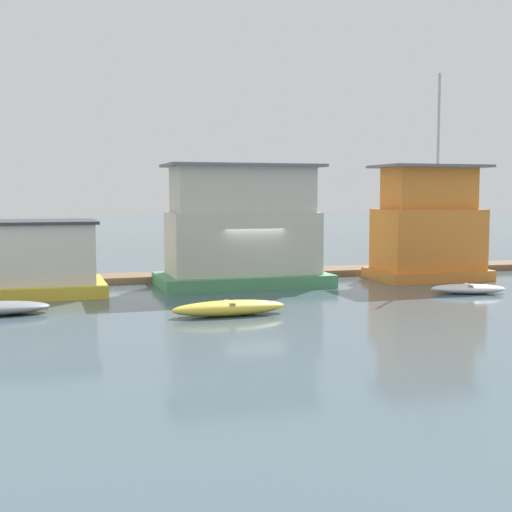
# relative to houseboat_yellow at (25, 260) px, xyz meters

# --- Properties ---
(ground_plane) EXTENTS (200.00, 200.00, 0.00)m
(ground_plane) POSITION_rel_houseboat_yellow_xyz_m (8.94, -0.41, -1.37)
(ground_plane) COLOR #475B66
(dock_walkway) EXTENTS (33.80, 2.14, 0.30)m
(dock_walkway) POSITION_rel_houseboat_yellow_xyz_m (8.94, 2.96, -1.22)
(dock_walkway) COLOR brown
(dock_walkway) RESTS_ON ground_plane
(houseboat_yellow) EXTENTS (5.99, 4.17, 2.89)m
(houseboat_yellow) POSITION_rel_houseboat_yellow_xyz_m (0.00, 0.00, 0.00)
(houseboat_yellow) COLOR gold
(houseboat_yellow) RESTS_ON ground_plane
(houseboat_green) EXTENTS (7.19, 3.82, 5.15)m
(houseboat_green) POSITION_rel_houseboat_yellow_xyz_m (8.82, 0.14, 0.97)
(houseboat_green) COLOR #4C9360
(houseboat_green) RESTS_ON ground_plane
(houseboat_orange) EXTENTS (5.07, 3.30, 9.33)m
(houseboat_orange) POSITION_rel_houseboat_yellow_xyz_m (17.58, -0.10, 0.95)
(houseboat_orange) COLOR orange
(houseboat_orange) RESTS_ON ground_plane
(dinghy_yellow) EXTENTS (3.82, 1.17, 0.49)m
(dinghy_yellow) POSITION_rel_houseboat_yellow_xyz_m (6.36, -6.88, -1.12)
(dinghy_yellow) COLOR yellow
(dinghy_yellow) RESTS_ON ground_plane
(dinghy_white) EXTENTS (3.09, 1.90, 0.37)m
(dinghy_white) POSITION_rel_houseboat_yellow_xyz_m (16.66, -4.75, -1.18)
(dinghy_white) COLOR white
(dinghy_white) RESTS_ON ground_plane
(mooring_post_centre) EXTENTS (0.26, 0.26, 1.84)m
(mooring_post_centre) POSITION_rel_houseboat_yellow_xyz_m (0.58, 1.64, -0.45)
(mooring_post_centre) COLOR brown
(mooring_post_centre) RESTS_ON ground_plane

